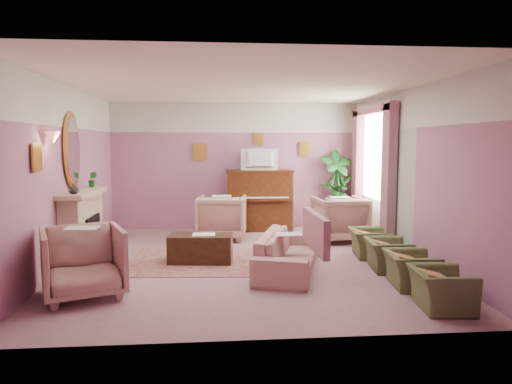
{
  "coord_description": "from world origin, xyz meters",
  "views": [
    {
      "loc": [
        -0.42,
        -7.23,
        1.89
      ],
      "look_at": [
        0.23,
        0.4,
        1.09
      ],
      "focal_mm": 32.0,
      "sensor_mm": 36.0,
      "label": 1
    }
  ],
  "objects": [
    {
      "name": "floor",
      "position": [
        0.0,
        0.0,
        0.0
      ],
      "size": [
        5.5,
        6.0,
        0.01
      ],
      "primitive_type": "cube",
      "color": "gray",
      "rests_on": "ground"
    },
    {
      "name": "ceiling",
      "position": [
        0.0,
        0.0,
        2.8
      ],
      "size": [
        5.5,
        6.0,
        0.01
      ],
      "primitive_type": "cube",
      "color": "white",
      "rests_on": "wall_back"
    },
    {
      "name": "wall_back",
      "position": [
        0.0,
        3.0,
        1.4
      ],
      "size": [
        5.5,
        0.02,
        2.8
      ],
      "primitive_type": "cube",
      "color": "#7F537B",
      "rests_on": "floor"
    },
    {
      "name": "wall_front",
      "position": [
        0.0,
        -3.0,
        1.4
      ],
      "size": [
        5.5,
        0.02,
        2.8
      ],
      "primitive_type": "cube",
      "color": "#7F537B",
      "rests_on": "floor"
    },
    {
      "name": "wall_left",
      "position": [
        -2.75,
        0.0,
        1.4
      ],
      "size": [
        0.02,
        6.0,
        2.8
      ],
      "primitive_type": "cube",
      "color": "#7F537B",
      "rests_on": "floor"
    },
    {
      "name": "wall_right",
      "position": [
        2.75,
        0.0,
        1.4
      ],
      "size": [
        0.02,
        6.0,
        2.8
      ],
      "primitive_type": "cube",
      "color": "#7F537B",
      "rests_on": "floor"
    },
    {
      "name": "picture_rail_band",
      "position": [
        0.0,
        2.99,
        2.47
      ],
      "size": [
        5.5,
        0.01,
        0.65
      ],
      "primitive_type": "cube",
      "color": "beige",
      "rests_on": "wall_back"
    },
    {
      "name": "stripe_panel",
      "position": [
        2.73,
        1.3,
        1.07
      ],
      "size": [
        0.01,
        3.0,
        2.15
      ],
      "primitive_type": "cube",
      "color": "#A3AF9D",
      "rests_on": "wall_right"
    },
    {
      "name": "fireplace_surround",
      "position": [
        -2.59,
        0.2,
        0.55
      ],
      "size": [
        0.3,
        1.4,
        1.1
      ],
      "primitive_type": "cube",
      "color": "tan",
      "rests_on": "floor"
    },
    {
      "name": "fireplace_inset",
      "position": [
        -2.49,
        0.2,
        0.4
      ],
      "size": [
        0.18,
        0.72,
        0.68
      ],
      "primitive_type": "cube",
      "color": "black",
      "rests_on": "floor"
    },
    {
      "name": "fire_ember",
      "position": [
        -2.45,
        0.2,
        0.22
      ],
      "size": [
        0.06,
        0.54,
        0.1
      ],
      "primitive_type": "cube",
      "color": "#FC5600",
      "rests_on": "floor"
    },
    {
      "name": "mantel_shelf",
      "position": [
        -2.56,
        0.2,
        1.12
      ],
      "size": [
        0.4,
        1.55,
        0.07
      ],
      "primitive_type": "cube",
      "color": "tan",
      "rests_on": "fireplace_surround"
    },
    {
      "name": "hearth",
      "position": [
        -2.39,
        0.2,
        0.01
      ],
      "size": [
        0.55,
        1.5,
        0.02
      ],
      "primitive_type": "cube",
      "color": "tan",
      "rests_on": "floor"
    },
    {
      "name": "mirror_frame",
      "position": [
        -2.7,
        0.2,
        1.8
      ],
      "size": [
        0.04,
        0.72,
        1.2
      ],
      "primitive_type": "ellipsoid",
      "color": "#BA8A2D",
      "rests_on": "wall_left"
    },
    {
      "name": "mirror_glass",
      "position": [
        -2.67,
        0.2,
        1.8
      ],
      "size": [
        0.01,
        0.6,
        1.06
      ],
      "primitive_type": "ellipsoid",
      "color": "white",
      "rests_on": "wall_left"
    },
    {
      "name": "sconce_shade",
      "position": [
        -2.62,
        -0.85,
        1.98
      ],
      "size": [
        0.2,
        0.2,
        0.16
      ],
      "primitive_type": "cone",
      "color": "#FFA66B",
      "rests_on": "wall_left"
    },
    {
      "name": "piano",
      "position": [
        0.5,
        2.68,
        0.65
      ],
      "size": [
        1.4,
        0.6,
        1.3
      ],
      "primitive_type": "cube",
      "color": "#3D1D0C",
      "rests_on": "floor"
    },
    {
      "name": "piano_keyshelf",
      "position": [
        0.5,
        2.33,
        0.72
      ],
      "size": [
        1.3,
        0.12,
        0.06
      ],
      "primitive_type": "cube",
      "color": "#3D1D0C",
      "rests_on": "piano"
    },
    {
      "name": "piano_keys",
      "position": [
        0.5,
        2.33,
        0.76
      ],
      "size": [
        1.2,
        0.08,
        0.02
      ],
      "primitive_type": "cube",
      "color": "white",
      "rests_on": "piano"
    },
    {
      "name": "piano_top",
      "position": [
        0.5,
        2.68,
        1.31
      ],
      "size": [
        1.45,
        0.65,
        0.04
      ],
      "primitive_type": "cube",
      "color": "#3D1D0C",
      "rests_on": "piano"
    },
    {
      "name": "television",
      "position": [
        0.5,
        2.63,
        1.6
      ],
      "size": [
        0.8,
        0.12,
        0.48
      ],
      "primitive_type": "imported",
      "color": "black",
      "rests_on": "piano"
    },
    {
      "name": "print_back_left",
      "position": [
        -0.8,
        2.96,
        1.72
      ],
      "size": [
        0.3,
        0.03,
        0.38
      ],
      "primitive_type": "cube",
      "color": "#BA8A2D",
      "rests_on": "wall_back"
    },
    {
      "name": "print_back_right",
      "position": [
        1.55,
        2.96,
        1.78
      ],
      "size": [
        0.26,
        0.03,
        0.34
      ],
      "primitive_type": "cube",
      "color": "#BA8A2D",
      "rests_on": "wall_back"
    },
    {
      "name": "print_back_mid",
      "position": [
        0.5,
        2.96,
        2.0
      ],
      "size": [
        0.22,
        0.03,
        0.26
      ],
      "primitive_type": "cube",
      "color": "#BA8A2D",
      "rests_on": "wall_back"
    },
    {
      "name": "print_left_wall",
      "position": [
        -2.71,
        -1.2,
        1.72
      ],
      "size": [
        0.03,
        0.28,
        0.36
      ],
      "primitive_type": "cube",
      "color": "#BA8A2D",
      "rests_on": "wall_left"
    },
    {
      "name": "window_blind",
      "position": [
        2.7,
        1.55,
        1.7
      ],
      "size": [
        0.03,
        1.4,
        1.8
      ],
      "primitive_type": "cube",
      "color": "beige",
      "rests_on": "wall_right"
    },
    {
      "name": "curtain_left",
      "position": [
        2.62,
        0.63,
        1.3
      ],
      "size": [
        0.16,
        0.34,
        2.6
      ],
      "primitive_type": "cube",
      "color": "#905765",
      "rests_on": "floor"
    },
    {
      "name": "curtain_right",
      "position": [
        2.62,
        2.47,
        1.3
      ],
      "size": [
        0.16,
        0.34,
        2.6
      ],
      "primitive_type": "cube",
      "color": "#905765",
      "rests_on": "floor"
    },
    {
      "name": "pelmet",
      "position": [
        2.62,
        1.55,
        2.56
      ],
      "size": [
        0.16,
        2.2,
        0.16
      ],
      "primitive_type": "cube",
      "color": "#905765",
      "rests_on": "wall_right"
    },
    {
      "name": "mantel_plant",
      "position": [
        -2.55,
        0.75,
        1.29
      ],
      "size": [
        0.16,
        0.16,
        0.28
      ],
      "primitive_type": "imported",
      "color": "#17541B",
      "rests_on": "mantel_shelf"
    },
    {
      "name": "mantel_vase",
      "position": [
        -2.55,
        -0.3,
        1.23
      ],
      "size": [
        0.16,
        0.16,
        0.16
      ],
      "primitive_type": "imported",
      "color": "beige",
      "rests_on": "mantel_shelf"
    },
    {
      "name": "area_rug",
      "position": [
        -0.61,
        0.02,
        0.01
      ],
      "size": [
        2.61,
        1.96,
        0.01
      ],
      "primitive_type": "cube",
      "rotation": [
        0.0,
        0.0,
        -0.07
      ],
      "color": "#89534E",
      "rests_on": "floor"
    },
    {
      "name": "coffee_table",
      "position": [
        -0.69,
        -0.02,
        0.23
      ],
      "size": [
        1.05,
        0.61,
        0.45
      ],
      "primitive_type": "cube",
      "rotation": [
        0.0,
        0.0,
        -0.11
      ],
      "color": "black",
      "rests_on": "floor"
    },
    {
      "name": "table_paper",
      "position": [
        -0.64,
        -0.02,
        0.46
      ],
      "size": [
        0.35,
        0.28,
        0.01
      ],
      "primitive_type": "cube",
      "color": "silver",
      "rests_on": "coffee_table"
    },
    {
      "name": "sofa",
      "position": [
        0.63,
        -0.64,
        0.4
      ],
      "size": [
        0.65,
        1.96,
        0.79
      ],
      "primitive_type": "imported",
      "color": "tan",
      "rests_on": "floor"
    },
    {
      "name": "sofa_throw",
      "position": [
        1.03,
        -0.64,
        0.6
      ],
      "size": [
        0.1,
        1.48,
        0.54
      ],
      "primitive_type": "cube",
      "color": "#905765",
      "rests_on": "sofa"
    },
    {
      "name": "floral_armchair_left",
      "position": [
        -0.34,
        1.8,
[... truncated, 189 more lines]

